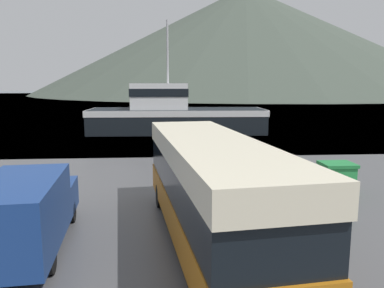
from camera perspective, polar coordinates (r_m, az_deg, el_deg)
The scene contains 6 objects.
water_surface at distance 144.83m, azimuth -3.61°, elevation 7.24°, with size 240.00×240.00×0.00m, color slate.
hill_backdrop at distance 194.29m, azimuth 8.03°, elevation 15.25°, with size 202.93×202.93×51.31m, color #424C42.
tour_bus at distance 11.51m, azimuth 2.81°, elevation -6.26°, with size 3.85×10.82×3.26m.
delivery_van at distance 12.13m, azimuth -23.93°, elevation -9.30°, with size 2.62×6.26×2.28m.
fishing_boat at distance 37.81m, azimuth -2.81°, elevation 4.56°, with size 17.61×6.08×11.01m.
storage_bin at distance 18.03m, azimuth 21.18°, elevation -4.84°, with size 1.43×1.26×1.41m.
Camera 1 is at (-1.46, -1.05, 4.90)m, focal length 35.00 mm.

